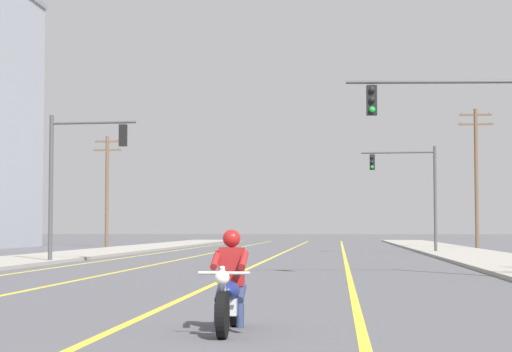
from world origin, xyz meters
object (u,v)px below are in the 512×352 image
motorcycle_with_rider (230,291)px  traffic_signal_mid_right (414,183)px  traffic_signal_near_left (75,167)px  utility_pole_right_far (476,173)px  traffic_signal_near_right (468,139)px  utility_pole_left_far (107,187)px

motorcycle_with_rider → traffic_signal_mid_right: (5.93, 40.43, 3.48)m
traffic_signal_near_left → utility_pole_right_far: 32.95m
traffic_signal_near_right → traffic_signal_mid_right: (0.52, 25.86, -0.06)m
traffic_signal_mid_right → utility_pole_left_far: bearing=147.7°
traffic_signal_mid_right → utility_pole_right_far: bearing=62.6°
traffic_signal_near_right → utility_pole_right_far: bearing=81.2°
utility_pole_left_far → traffic_signal_near_right: bearing=-61.9°
utility_pole_right_far → traffic_signal_mid_right: bearing=-117.4°
traffic_signal_mid_right → utility_pole_right_far: utility_pole_right_far is taller
motorcycle_with_rider → utility_pole_left_far: 56.46m
traffic_signal_near_right → utility_pole_left_far: bearing=118.1°
traffic_signal_near_left → traffic_signal_mid_right: (15.31, 16.27, 0.04)m
utility_pole_right_far → utility_pole_left_far: utility_pole_right_far is taller
traffic_signal_near_left → traffic_signal_mid_right: size_ratio=1.00×
traffic_signal_near_right → traffic_signal_mid_right: 25.86m
traffic_signal_near_right → utility_pole_right_far: size_ratio=0.65×
utility_pole_right_far → utility_pole_left_far: 26.92m
motorcycle_with_rider → traffic_signal_near_right: (5.41, 14.58, 3.53)m
traffic_signal_near_left → utility_pole_left_far: (-6.30, 29.93, 0.49)m
traffic_signal_mid_right → utility_pole_right_far: size_ratio=0.65×
utility_pole_right_far → utility_pole_left_far: size_ratio=1.15×
traffic_signal_near_right → traffic_signal_mid_right: size_ratio=1.00×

